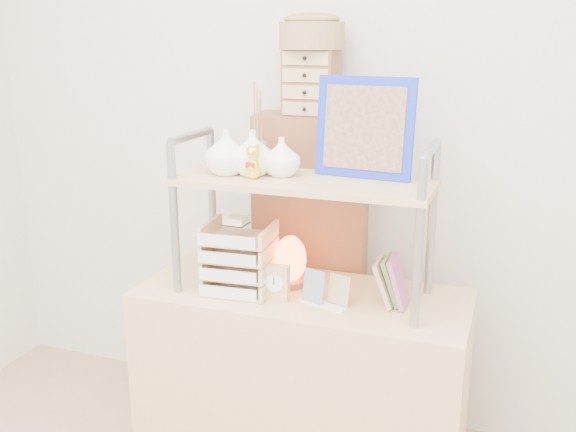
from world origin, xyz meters
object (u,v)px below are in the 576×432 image
salt_lamp (290,260)px  cabinet (311,274)px  letter_tray (238,262)px  desk (302,384)px

salt_lamp → cabinet: bearing=94.0°
letter_tray → salt_lamp: (0.16, 0.11, -0.01)m
desk → cabinet: bearing=103.2°
desk → salt_lamp: bearing=144.7°
desk → letter_tray: letter_tray is taller
desk → cabinet: 0.48m
cabinet → letter_tray: cabinet is taller
desk → cabinet: cabinet is taller
desk → letter_tray: size_ratio=4.26×
cabinet → salt_lamp: 0.37m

